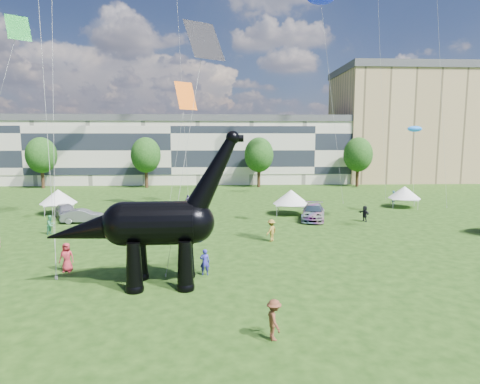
{
  "coord_description": "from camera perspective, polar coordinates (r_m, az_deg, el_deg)",
  "views": [
    {
      "loc": [
        1.04,
        -18.48,
        8.46
      ],
      "look_at": [
        2.36,
        8.0,
        5.0
      ],
      "focal_mm": 30.0,
      "sensor_mm": 36.0,
      "label": 1
    }
  ],
  "objects": [
    {
      "name": "ground",
      "position": [
        20.35,
        -5.78,
        -17.17
      ],
      "size": [
        220.0,
        220.0,
        0.0
      ],
      "primitive_type": "plane",
      "color": "#16330C",
      "rests_on": "ground"
    },
    {
      "name": "terrace_row",
      "position": [
        81.02,
        -9.31,
        5.6
      ],
      "size": [
        78.0,
        11.0,
        12.0
      ],
      "primitive_type": "cube",
      "color": "beige",
      "rests_on": "ground"
    },
    {
      "name": "apartment_block",
      "position": [
        92.16,
        22.4,
        8.47
      ],
      "size": [
        28.0,
        18.0,
        22.0
      ],
      "primitive_type": "cube",
      "color": "tan",
      "rests_on": "ground"
    },
    {
      "name": "tree_far_left",
      "position": [
        77.96,
        -26.44,
        5.07
      ],
      "size": [
        5.2,
        5.2,
        9.44
      ],
      "color": "#382314",
      "rests_on": "ground"
    },
    {
      "name": "tree_mid_left",
      "position": [
        72.69,
        -13.26,
        5.53
      ],
      "size": [
        5.2,
        5.2,
        9.44
      ],
      "color": "#382314",
      "rests_on": "ground"
    },
    {
      "name": "tree_mid_right",
      "position": [
        71.85,
        2.71,
        5.7
      ],
      "size": [
        5.2,
        5.2,
        9.44
      ],
      "color": "#382314",
      "rests_on": "ground"
    },
    {
      "name": "tree_far_right",
      "position": [
        75.75,
        16.46,
        5.5
      ],
      "size": [
        5.2,
        5.2,
        9.44
      ],
      "color": "#382314",
      "rests_on": "ground"
    },
    {
      "name": "dinosaur_sculpture",
      "position": [
        23.78,
        -12.41,
        -4.72
      ],
      "size": [
        11.4,
        3.23,
        9.33
      ],
      "rotation": [
        0.0,
        0.0,
        0.04
      ],
      "color": "black",
      "rests_on": "ground"
    },
    {
      "name": "car_silver",
      "position": [
        47.39,
        -23.54,
        -2.49
      ],
      "size": [
        3.95,
        5.03,
        1.6
      ],
      "primitive_type": "imported",
      "rotation": [
        0.0,
        0.0,
        0.51
      ],
      "color": "#ACACB0",
      "rests_on": "ground"
    },
    {
      "name": "car_grey",
      "position": [
        44.18,
        -21.4,
        -3.2
      ],
      "size": [
        4.36,
        1.83,
        1.4
      ],
      "primitive_type": "imported",
      "rotation": [
        0.0,
        0.0,
        1.66
      ],
      "color": "slate",
      "rests_on": "ground"
    },
    {
      "name": "car_white",
      "position": [
        44.67,
        -8.04,
        -2.53
      ],
      "size": [
        6.16,
        4.05,
        1.57
      ],
      "primitive_type": "imported",
      "rotation": [
        0.0,
        0.0,
        1.3
      ],
      "color": "white",
      "rests_on": "ground"
    },
    {
      "name": "car_dark",
      "position": [
        43.21,
        10.38,
        -2.86
      ],
      "size": [
        3.69,
        6.12,
        1.66
      ],
      "primitive_type": "imported",
      "rotation": [
        0.0,
        0.0,
        -0.25
      ],
      "color": "#595960",
      "rests_on": "ground"
    },
    {
      "name": "gazebo_near",
      "position": [
        45.87,
        7.27,
        -0.73
      ],
      "size": [
        4.82,
        4.82,
        2.84
      ],
      "rotation": [
        0.0,
        0.0,
        -0.21
      ],
      "color": "silver",
      "rests_on": "ground"
    },
    {
      "name": "gazebo_far",
      "position": [
        54.31,
        22.34,
        -0.07
      ],
      "size": [
        4.87,
        4.87,
        2.69
      ],
      "rotation": [
        0.0,
        0.0,
        -0.32
      ],
      "color": "silver",
      "rests_on": "ground"
    },
    {
      "name": "gazebo_left",
      "position": [
        50.48,
        -24.44,
        -0.6
      ],
      "size": [
        5.29,
        5.29,
        2.83
      ],
      "rotation": [
        0.0,
        0.0,
        0.39
      ],
      "color": "silver",
      "rests_on": "ground"
    },
    {
      "name": "visitors",
      "position": [
        34.52,
        -7.78,
        -5.32
      ],
      "size": [
        55.36,
        36.07,
        1.89
      ],
      "color": "#32667F",
      "rests_on": "ground"
    }
  ]
}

